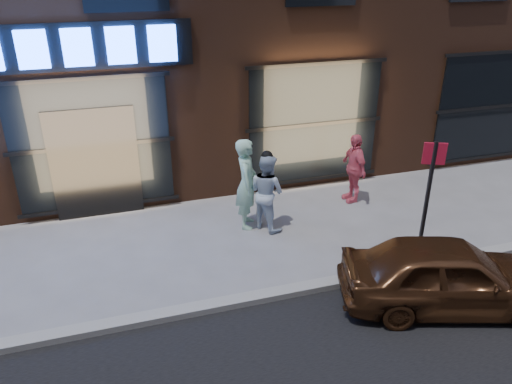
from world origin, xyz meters
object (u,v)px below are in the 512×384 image
Objects in this scene: man_bowtie at (247,184)px; man_cap at (267,192)px; sign_post at (428,193)px; gold_sedan at (450,275)px; passerby at (354,168)px.

man_bowtie is 0.44m from man_cap.
man_bowtie is at bearing 31.11° from man_cap.
sign_post reaches higher than man_cap.
sign_post is at bearing -114.17° from man_bowtie.
man_cap is 3.16m from sign_post.
gold_sedan is at bearing -178.95° from man_cap.
man_cap reaches higher than passerby.
sign_post is (2.60, -2.34, 0.49)m from man_bowtie.
man_cap is 2.38m from passerby.
gold_sedan is 1.44× the size of sign_post.
man_cap is (0.36, -0.20, -0.14)m from man_bowtie.
man_bowtie is at bearing -81.73° from passerby.
passerby is 3.97m from gold_sedan.
sign_post is (2.23, -2.14, 0.63)m from man_cap.
man_cap is 0.68× the size of sign_post.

